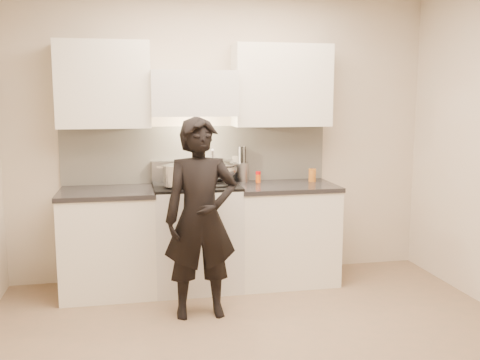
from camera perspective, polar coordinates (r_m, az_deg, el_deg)
name	(u,v)px	position (r m, az deg, el deg)	size (l,w,h in m)	color
ground_plane	(267,354)	(3.80, 2.88, -18.01)	(4.00, 4.00, 0.00)	#87684C
room_shell	(247,114)	(3.75, 0.79, 7.03)	(4.04, 3.54, 2.70)	beige
stove	(197,235)	(4.90, -4.65, -5.90)	(0.76, 0.65, 0.96)	silver
counter_right	(284,232)	(5.07, 4.76, -5.58)	(0.92, 0.67, 0.92)	white
counter_left	(109,241)	(4.88, -13.84, -6.36)	(0.82, 0.67, 0.92)	white
wok	(216,169)	(4.90, -2.54, 1.18)	(0.40, 0.49, 0.32)	#AFAFAF
stock_pot	(179,175)	(4.65, -6.58, 0.50)	(0.36, 0.35, 0.18)	#AFAFAF
utensil_crock	(242,171)	(5.11, 0.21, 1.00)	(0.13, 0.13, 0.34)	#9A9A9D
spice_jar	(258,177)	(5.04, 1.95, 0.33)	(0.05, 0.05, 0.11)	#E3530D
oil_glass	(312,175)	(5.15, 7.71, 0.52)	(0.07, 0.07, 0.12)	#B9661E
person	(201,218)	(4.17, -4.21, -4.11)	(0.57, 0.38, 1.57)	black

